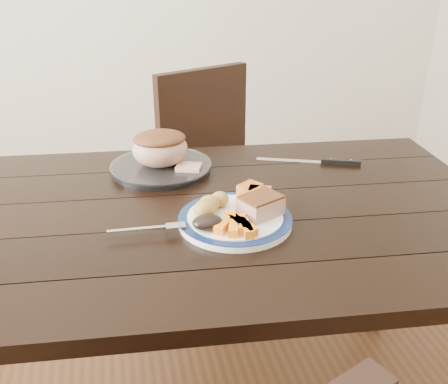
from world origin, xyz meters
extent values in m
cube|color=black|center=(0.00, 0.00, 0.73)|extent=(1.68, 1.04, 0.04)
cube|color=black|center=(0.75, 0.30, 0.35)|extent=(0.07, 0.07, 0.71)
cube|color=black|center=(0.26, 0.65, 0.45)|extent=(0.55, 0.55, 0.04)
cube|color=black|center=(0.18, 0.83, 0.70)|extent=(0.40, 0.20, 0.46)
cube|color=black|center=(0.36, 0.89, 0.21)|extent=(0.04, 0.04, 0.43)
cube|color=black|center=(0.50, 0.56, 0.21)|extent=(0.04, 0.04, 0.43)
cube|color=black|center=(0.03, 0.74, 0.21)|extent=(0.04, 0.04, 0.43)
cube|color=black|center=(0.17, 0.41, 0.21)|extent=(0.04, 0.04, 0.43)
cylinder|color=white|center=(0.09, -0.09, 0.76)|extent=(0.27, 0.27, 0.02)
torus|color=#0E1F47|center=(0.09, -0.09, 0.77)|extent=(0.27, 0.27, 0.02)
cylinder|color=white|center=(-0.05, 0.27, 0.76)|extent=(0.29, 0.29, 0.02)
cube|color=tan|center=(0.15, -0.10, 0.79)|extent=(0.12, 0.11, 0.04)
ellipsoid|color=gold|center=(0.07, -0.04, 0.79)|extent=(0.05, 0.04, 0.04)
ellipsoid|color=gold|center=(0.04, -0.06, 0.79)|extent=(0.05, 0.04, 0.04)
ellipsoid|color=gold|center=(0.02, -0.09, 0.79)|extent=(0.05, 0.05, 0.05)
cube|color=orange|center=(0.10, -0.17, 0.78)|extent=(0.04, 0.07, 0.02)
cube|color=orange|center=(0.10, -0.17, 0.78)|extent=(0.02, 0.07, 0.02)
cube|color=orange|center=(0.09, -0.15, 0.78)|extent=(0.03, 0.07, 0.02)
cube|color=orange|center=(0.07, -0.16, 0.78)|extent=(0.04, 0.07, 0.02)
cube|color=orange|center=(0.08, -0.13, 0.78)|extent=(0.04, 0.07, 0.02)
cube|color=orange|center=(0.05, -0.15, 0.78)|extent=(0.06, 0.07, 0.02)
cube|color=orange|center=(0.15, -0.01, 0.79)|extent=(0.07, 0.07, 0.04)
cube|color=orange|center=(0.17, -0.04, 0.79)|extent=(0.07, 0.06, 0.04)
ellipsoid|color=black|center=(0.01, -0.14, 0.79)|extent=(0.07, 0.05, 0.03)
cube|color=silver|center=(-0.14, -0.11, 0.77)|extent=(0.14, 0.02, 0.00)
cube|color=silver|center=(-0.05, -0.11, 0.77)|extent=(0.05, 0.03, 0.00)
ellipsoid|color=tan|center=(-0.05, 0.27, 0.82)|extent=(0.16, 0.14, 0.11)
cube|color=tan|center=(0.03, 0.21, 0.78)|extent=(0.08, 0.08, 0.02)
cube|color=silver|center=(0.35, 0.26, 0.75)|extent=(0.19, 0.09, 0.00)
cube|color=black|center=(0.50, 0.20, 0.76)|extent=(0.12, 0.06, 0.01)
camera|label=1|loc=(-0.17, -1.11, 1.33)|focal=40.00mm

